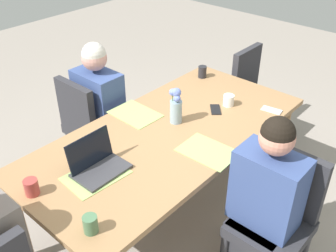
{
  "coord_description": "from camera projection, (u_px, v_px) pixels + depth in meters",
  "views": [
    {
      "loc": [
        1.7,
        1.49,
        2.26
      ],
      "look_at": [
        0.0,
        0.0,
        0.8
      ],
      "focal_mm": 41.77,
      "sensor_mm": 36.0,
      "label": 1
    }
  ],
  "objects": [
    {
      "name": "ground_plane",
      "position": [
        168.0,
        210.0,
        3.12
      ],
      "size": [
        10.0,
        10.0,
        0.0
      ],
      "primitive_type": "plane",
      "color": "gray"
    },
    {
      "name": "dining_table",
      "position": [
        168.0,
        141.0,
        2.75
      ],
      "size": [
        2.13,
        1.01,
        0.75
      ],
      "color": "#9E754C",
      "rests_on": "ground_plane"
    },
    {
      "name": "chair_far_left_near",
      "position": [
        278.0,
        212.0,
        2.42
      ],
      "size": [
        0.44,
        0.44,
        0.9
      ],
      "color": "#2D2D33",
      "rests_on": "ground_plane"
    },
    {
      "name": "person_far_left_near",
      "position": [
        264.0,
        211.0,
        2.39
      ],
      "size": [
        0.36,
        0.4,
        1.19
      ],
      "color": "#2D2D33",
      "rests_on": "ground_plane"
    },
    {
      "name": "chair_near_left_mid",
      "position": [
        90.0,
        122.0,
        3.31
      ],
      "size": [
        0.44,
        0.44,
        0.9
      ],
      "color": "#2D2D33",
      "rests_on": "ground_plane"
    },
    {
      "name": "person_near_left_mid",
      "position": [
        101.0,
        118.0,
        3.31
      ],
      "size": [
        0.36,
        0.4,
        1.19
      ],
      "color": "#2D2D33",
      "rests_on": "ground_plane"
    },
    {
      "name": "chair_head_left_right_near",
      "position": [
        254.0,
        91.0,
        3.78
      ],
      "size": [
        0.44,
        0.44,
        0.9
      ],
      "color": "#2D2D33",
      "rests_on": "ground_plane"
    },
    {
      "name": "flower_vase",
      "position": [
        176.0,
        105.0,
        2.75
      ],
      "size": [
        0.09,
        0.09,
        0.27
      ],
      "color": "#8EA8B7",
      "rests_on": "dining_table"
    },
    {
      "name": "placemat_far_left_near",
      "position": [
        207.0,
        152.0,
        2.52
      ],
      "size": [
        0.27,
        0.37,
        0.0
      ],
      "primitive_type": "cube",
      "rotation": [
        0.0,
        0.0,
        -1.54
      ],
      "color": "#9EBC66",
      "rests_on": "dining_table"
    },
    {
      "name": "placemat_near_left_mid",
      "position": [
        135.0,
        114.0,
        2.92
      ],
      "size": [
        0.27,
        0.37,
        0.0
      ],
      "primitive_type": "cube",
      "rotation": [
        0.0,
        0.0,
        1.54
      ],
      "color": "#9EBC66",
      "rests_on": "dining_table"
    },
    {
      "name": "placemat_head_right_left_far",
      "position": [
        96.0,
        175.0,
        2.32
      ],
      "size": [
        0.38,
        0.29,
        0.0
      ],
      "primitive_type": "cube",
      "rotation": [
        0.0,
        0.0,
        3.06
      ],
      "color": "#9EBC66",
      "rests_on": "dining_table"
    },
    {
      "name": "laptop_head_right_left_far",
      "position": [
        98.0,
        164.0,
        2.34
      ],
      "size": [
        0.32,
        0.22,
        0.21
      ],
      "color": "#38383D",
      "rests_on": "dining_table"
    },
    {
      "name": "coffee_mug_near_left",
      "position": [
        90.0,
        224.0,
        1.93
      ],
      "size": [
        0.08,
        0.08,
        0.1
      ],
      "primitive_type": "cylinder",
      "color": "#47704C",
      "rests_on": "dining_table"
    },
    {
      "name": "coffee_mug_near_right",
      "position": [
        202.0,
        72.0,
        3.42
      ],
      "size": [
        0.07,
        0.07,
        0.1
      ],
      "primitive_type": "cylinder",
      "color": "#232328",
      "rests_on": "dining_table"
    },
    {
      "name": "coffee_mug_centre_left",
      "position": [
        31.0,
        187.0,
        2.16
      ],
      "size": [
        0.08,
        0.08,
        0.1
      ],
      "primitive_type": "cylinder",
      "color": "#AD3D38",
      "rests_on": "dining_table"
    },
    {
      "name": "coffee_mug_centre_right",
      "position": [
        229.0,
        100.0,
        3.01
      ],
      "size": [
        0.08,
        0.08,
        0.09
      ],
      "primitive_type": "cylinder",
      "color": "white",
      "rests_on": "dining_table"
    },
    {
      "name": "phone_black",
      "position": [
        215.0,
        110.0,
        2.97
      ],
      "size": [
        0.16,
        0.15,
        0.01
      ],
      "primitive_type": "cube",
      "rotation": [
        0.0,
        0.0,
        0.72
      ],
      "color": "black",
      "rests_on": "dining_table"
    },
    {
      "name": "phone_silver",
      "position": [
        272.0,
        110.0,
        2.96
      ],
      "size": [
        0.09,
        0.16,
        0.01
      ],
      "primitive_type": "cube",
      "rotation": [
        0.0,
        0.0,
        1.72
      ],
      "color": "silver",
      "rests_on": "dining_table"
    }
  ]
}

